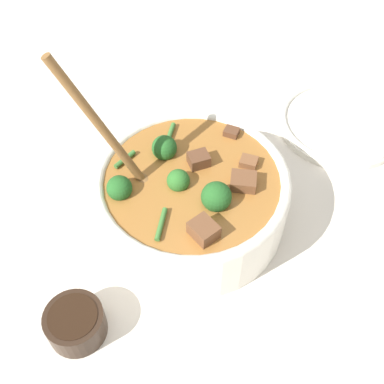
# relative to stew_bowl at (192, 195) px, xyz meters

# --- Properties ---
(ground_plane) EXTENTS (4.00, 4.00, 0.00)m
(ground_plane) POSITION_rel_stew_bowl_xyz_m (0.00, 0.00, -0.06)
(ground_plane) COLOR silver
(stew_bowl) EXTENTS (0.28, 0.28, 0.29)m
(stew_bowl) POSITION_rel_stew_bowl_xyz_m (0.00, 0.00, 0.00)
(stew_bowl) COLOR white
(stew_bowl) RESTS_ON ground_plane
(condiment_bowl) EXTENTS (0.08, 0.08, 0.04)m
(condiment_bowl) POSITION_rel_stew_bowl_xyz_m (0.05, -0.23, -0.03)
(condiment_bowl) COLOR black
(condiment_bowl) RESTS_ON ground_plane
(empty_plate) EXTENTS (0.22, 0.22, 0.02)m
(empty_plate) POSITION_rel_stew_bowl_xyz_m (0.01, 0.34, -0.05)
(empty_plate) COLOR silver
(empty_plate) RESTS_ON ground_plane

